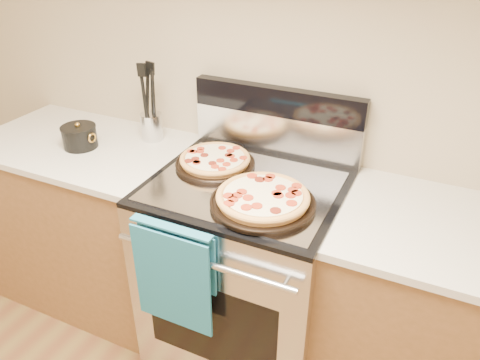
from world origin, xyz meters
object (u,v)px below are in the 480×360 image
at_px(pepperoni_pizza_back, 215,161).
at_px(saucepan, 80,138).
at_px(utensil_crock, 152,127).
at_px(range_body, 246,274).
at_px(pepperoni_pizza_front, 263,199).

xyz_separation_m(pepperoni_pizza_back, saucepan, (-0.66, -0.08, 0.01)).
bearing_deg(utensil_crock, pepperoni_pizza_back, -18.66).
height_order(range_body, saucepan, saucepan).
height_order(pepperoni_pizza_back, pepperoni_pizza_front, pepperoni_pizza_front).
distance_m(pepperoni_pizza_back, saucepan, 0.67).
bearing_deg(range_body, pepperoni_pizza_front, -46.87).
relative_size(pepperoni_pizza_front, saucepan, 2.48).
bearing_deg(pepperoni_pizza_back, utensil_crock, 161.34).
height_order(pepperoni_pizza_front, utensil_crock, utensil_crock).
xyz_separation_m(pepperoni_pizza_back, utensil_crock, (-0.41, 0.14, 0.03)).
xyz_separation_m(range_body, pepperoni_pizza_back, (-0.18, 0.07, 0.50)).
distance_m(pepperoni_pizza_front, utensil_crock, 0.79).
bearing_deg(saucepan, utensil_crock, 40.53).
bearing_deg(saucepan, pepperoni_pizza_front, -7.34).
bearing_deg(saucepan, range_body, 0.39).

